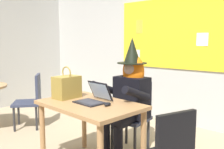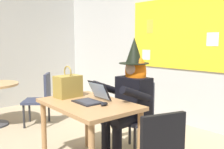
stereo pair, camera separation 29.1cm
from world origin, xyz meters
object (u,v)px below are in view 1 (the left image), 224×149
at_px(computer_mouse, 107,104).
at_px(person_costumed, 129,91).
at_px(laptop, 94,98).
at_px(chair_at_desk, 134,112).
at_px(chair_spare_by_window, 32,98).
at_px(handbag, 67,87).
at_px(desk_main, 90,113).

bearing_deg(computer_mouse, person_costumed, 88.64).
bearing_deg(laptop, chair_at_desk, 89.46).
distance_m(person_costumed, laptop, 0.56).
height_order(person_costumed, chair_spare_by_window, person_costumed).
bearing_deg(chair_spare_by_window, computer_mouse, 121.55).
distance_m(computer_mouse, handbag, 0.62).
relative_size(chair_at_desk, laptop, 2.57).
xyz_separation_m(laptop, handbag, (-0.39, -0.06, 0.09)).
distance_m(laptop, handbag, 0.40).
xyz_separation_m(laptop, computer_mouse, (0.22, -0.02, -0.03)).
relative_size(person_costumed, laptop, 4.18).
xyz_separation_m(desk_main, computer_mouse, (0.22, 0.03, 0.13)).
distance_m(chair_at_desk, computer_mouse, 0.76).
height_order(laptop, computer_mouse, laptop).
bearing_deg(computer_mouse, desk_main, 171.32).
relative_size(person_costumed, computer_mouse, 14.06).
bearing_deg(laptop, computer_mouse, -0.49).
relative_size(desk_main, computer_mouse, 11.10).
relative_size(chair_at_desk, computer_mouse, 8.65).
relative_size(laptop, chair_spare_by_window, 0.40).
relative_size(handbag, chair_spare_by_window, 0.43).
relative_size(chair_at_desk, person_costumed, 0.62).
xyz_separation_m(person_costumed, computer_mouse, (0.16, -0.57, -0.03)).
bearing_deg(laptop, desk_main, -91.27).
height_order(chair_at_desk, laptop, laptop).
distance_m(chair_at_desk, person_costumed, 0.31).
bearing_deg(computer_mouse, handbag, 166.96).
height_order(chair_at_desk, person_costumed, person_costumed).
bearing_deg(person_costumed, handbag, -34.91).
relative_size(desk_main, chair_at_desk, 1.28).
bearing_deg(computer_mouse, chair_at_desk, 86.49).
xyz_separation_m(desk_main, laptop, (0.00, 0.05, 0.16)).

